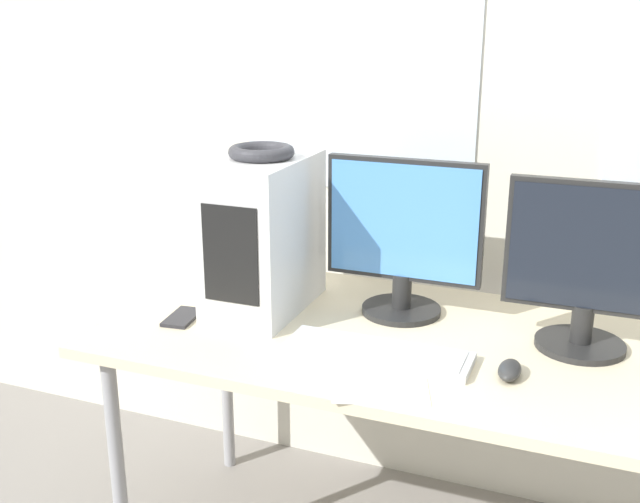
{
  "coord_description": "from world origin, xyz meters",
  "views": [
    {
      "loc": [
        0.2,
        -1.34,
        1.53
      ],
      "look_at": [
        -0.48,
        0.39,
        0.94
      ],
      "focal_mm": 42.0,
      "sensor_mm": 36.0,
      "label": 1
    }
  ],
  "objects_px": {
    "headphones": "(261,152)",
    "cell_phone": "(183,317)",
    "pc_tower": "(263,235)",
    "mouse": "(510,370)",
    "keyboard": "(377,352)",
    "monitor_right_near": "(589,267)",
    "monitor_main": "(404,237)"
  },
  "relations": [
    {
      "from": "headphones",
      "to": "monitor_right_near",
      "type": "xyz_separation_m",
      "value": [
        0.84,
        0.04,
        -0.23
      ]
    },
    {
      "from": "keyboard",
      "to": "cell_phone",
      "type": "height_order",
      "value": "keyboard"
    },
    {
      "from": "pc_tower",
      "to": "keyboard",
      "type": "bearing_deg",
      "value": -25.94
    },
    {
      "from": "pc_tower",
      "to": "cell_phone",
      "type": "distance_m",
      "value": 0.31
    },
    {
      "from": "cell_phone",
      "to": "pc_tower",
      "type": "bearing_deg",
      "value": 36.64
    },
    {
      "from": "monitor_right_near",
      "to": "mouse",
      "type": "distance_m",
      "value": 0.33
    },
    {
      "from": "monitor_main",
      "to": "keyboard",
      "type": "distance_m",
      "value": 0.36
    },
    {
      "from": "pc_tower",
      "to": "monitor_right_near",
      "type": "xyz_separation_m",
      "value": [
        0.84,
        0.04,
        -0.0
      ]
    },
    {
      "from": "headphones",
      "to": "cell_phone",
      "type": "height_order",
      "value": "headphones"
    },
    {
      "from": "monitor_right_near",
      "to": "keyboard",
      "type": "height_order",
      "value": "monitor_right_near"
    },
    {
      "from": "mouse",
      "to": "pc_tower",
      "type": "bearing_deg",
      "value": 165.51
    },
    {
      "from": "keyboard",
      "to": "mouse",
      "type": "height_order",
      "value": "mouse"
    },
    {
      "from": "mouse",
      "to": "keyboard",
      "type": "bearing_deg",
      "value": -178.42
    },
    {
      "from": "monitor_main",
      "to": "mouse",
      "type": "height_order",
      "value": "monitor_main"
    },
    {
      "from": "headphones",
      "to": "monitor_main",
      "type": "height_order",
      "value": "headphones"
    },
    {
      "from": "pc_tower",
      "to": "cell_phone",
      "type": "height_order",
      "value": "pc_tower"
    },
    {
      "from": "monitor_main",
      "to": "pc_tower",
      "type": "bearing_deg",
      "value": -164.62
    },
    {
      "from": "monitor_right_near",
      "to": "headphones",
      "type": "bearing_deg",
      "value": -177.12
    },
    {
      "from": "pc_tower",
      "to": "headphones",
      "type": "xyz_separation_m",
      "value": [
        0.0,
        0.0,
        0.23
      ]
    },
    {
      "from": "headphones",
      "to": "cell_phone",
      "type": "bearing_deg",
      "value": -136.66
    },
    {
      "from": "keyboard",
      "to": "mouse",
      "type": "bearing_deg",
      "value": 1.58
    },
    {
      "from": "headphones",
      "to": "mouse",
      "type": "bearing_deg",
      "value": -14.56
    },
    {
      "from": "pc_tower",
      "to": "keyboard",
      "type": "height_order",
      "value": "pc_tower"
    },
    {
      "from": "pc_tower",
      "to": "monitor_main",
      "type": "relative_size",
      "value": 0.98
    },
    {
      "from": "mouse",
      "to": "cell_phone",
      "type": "height_order",
      "value": "mouse"
    },
    {
      "from": "monitor_main",
      "to": "headphones",
      "type": "bearing_deg",
      "value": -164.74
    },
    {
      "from": "keyboard",
      "to": "mouse",
      "type": "relative_size",
      "value": 4.48
    },
    {
      "from": "headphones",
      "to": "cell_phone",
      "type": "relative_size",
      "value": 1.26
    },
    {
      "from": "headphones",
      "to": "cell_phone",
      "type": "xyz_separation_m",
      "value": [
        -0.17,
        -0.16,
        -0.44
      ]
    },
    {
      "from": "cell_phone",
      "to": "monitor_right_near",
      "type": "bearing_deg",
      "value": 4.81
    },
    {
      "from": "monitor_main",
      "to": "monitor_right_near",
      "type": "relative_size",
      "value": 1.02
    },
    {
      "from": "headphones",
      "to": "monitor_main",
      "type": "relative_size",
      "value": 0.41
    }
  ]
}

